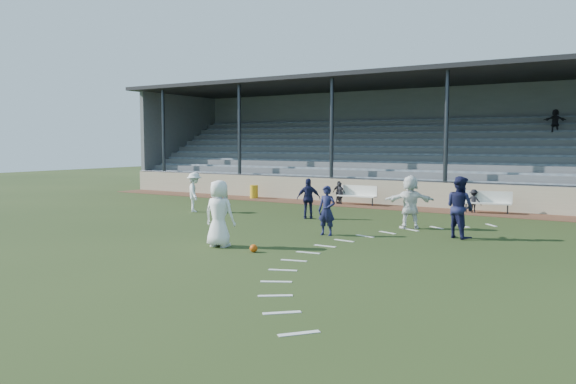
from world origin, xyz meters
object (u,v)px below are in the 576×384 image
object	(u,v)px
bench_left	(358,193)
bench_right	(487,200)
trash_bin	(254,192)
player_navy_lead	(327,211)
football	(254,248)
player_white_lead	(219,214)

from	to	relation	value
bench_left	bench_right	size ratio (longest dim) A/B	0.98
bench_left	trash_bin	bearing A→B (deg)	-179.17
bench_right	player_navy_lead	size ratio (longest dim) A/B	1.24
bench_left	bench_right	distance (m)	6.20
football	player_navy_lead	size ratio (longest dim) A/B	0.14
bench_left	football	size ratio (longest dim) A/B	9.00
football	player_navy_lead	bearing A→B (deg)	84.20
bench_right	player_navy_lead	world-z (taller)	player_navy_lead
trash_bin	player_navy_lead	size ratio (longest dim) A/B	0.44
football	trash_bin	bearing A→B (deg)	125.26
bench_left	trash_bin	distance (m)	6.27
trash_bin	player_navy_lead	bearing A→B (deg)	-43.85
trash_bin	football	world-z (taller)	trash_bin
player_white_lead	trash_bin	bearing A→B (deg)	-65.82
football	player_white_lead	bearing A→B (deg)	173.08
bench_left	trash_bin	world-z (taller)	bench_left
bench_left	football	bearing A→B (deg)	-77.43
bench_right	player_navy_lead	distance (m)	9.40
football	player_navy_lead	distance (m)	3.76
player_navy_lead	football	bearing A→B (deg)	-98.46
bench_right	football	size ratio (longest dim) A/B	9.15
bench_left	trash_bin	xyz separation A→B (m)	(-6.26, -0.00, -0.20)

